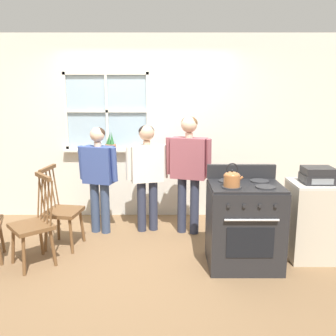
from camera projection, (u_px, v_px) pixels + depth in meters
name	position (u px, v px, depth m)	size (l,w,h in m)	color
ground_plane	(142.00, 253.00, 4.49)	(16.00, 16.00, 0.00)	brown
wall_back	(150.00, 129.00, 5.58)	(6.40, 0.16, 2.70)	silver
chair_by_window	(63.00, 211.00, 4.59)	(0.46, 0.48, 1.01)	brown
chair_center_cluster	(35.00, 225.00, 4.12)	(0.58, 0.58, 1.01)	brown
person_elderly_left	(100.00, 171.00, 4.96)	(0.55, 0.31, 1.44)	#384766
person_teen_center	(148.00, 168.00, 5.02)	(0.58, 0.31, 1.46)	#2D3347
person_adult_right	(190.00, 163.00, 4.92)	(0.61, 0.33, 1.58)	#2D3347
stove	(245.00, 224.00, 4.10)	(0.78, 0.68, 1.08)	#232326
kettle	(233.00, 178.00, 3.86)	(0.21, 0.17, 0.25)	#A86638
potted_plant	(112.00, 145.00, 5.54)	(0.16, 0.16, 0.27)	#935B3D
side_counter	(314.00, 221.00, 4.28)	(0.55, 0.50, 0.90)	beige
stereo	(319.00, 175.00, 4.14)	(0.34, 0.29, 0.18)	#232326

